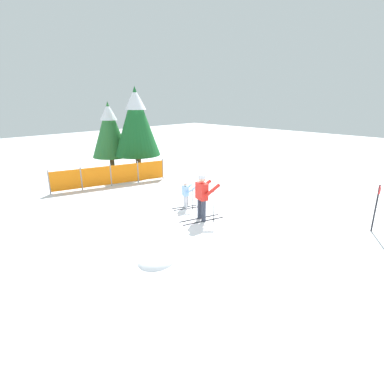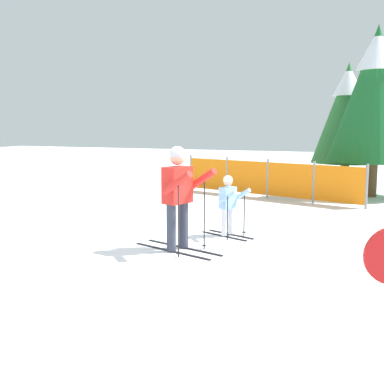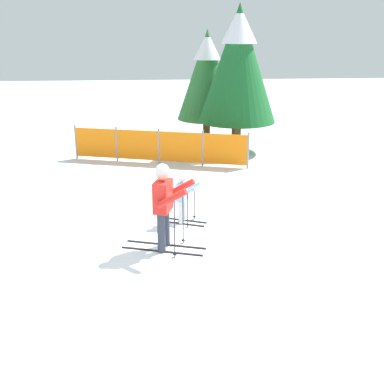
{
  "view_description": "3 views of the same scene",
  "coord_description": "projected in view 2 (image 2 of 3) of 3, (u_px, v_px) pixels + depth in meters",
  "views": [
    {
      "loc": [
        -7.02,
        -6.57,
        4.12
      ],
      "look_at": [
        0.23,
        0.72,
        0.87
      ],
      "focal_mm": 28.0,
      "sensor_mm": 36.0,
      "label": 1
    },
    {
      "loc": [
        3.25,
        -6.82,
        2.01
      ],
      "look_at": [
        0.12,
        0.67,
        0.88
      ],
      "focal_mm": 45.0,
      "sensor_mm": 36.0,
      "label": 2
    },
    {
      "loc": [
        -0.01,
        -8.24,
        4.04
      ],
      "look_at": [
        0.7,
        0.93,
        0.84
      ],
      "focal_mm": 45.0,
      "sensor_mm": 36.0,
      "label": 3
    }
  ],
  "objects": [
    {
      "name": "ground_plane",
      "position": [
        169.0,
        251.0,
        7.75
      ],
      "size": [
        60.0,
        60.0,
        0.0
      ],
      "primitive_type": "plane",
      "color": "white"
    },
    {
      "name": "skier_adult",
      "position": [
        179.0,
        189.0,
        7.65
      ],
      "size": [
        1.62,
        0.9,
        1.68
      ],
      "rotation": [
        0.0,
        0.0,
        -0.31
      ],
      "color": "black",
      "rests_on": "ground_plane"
    },
    {
      "name": "skier_child",
      "position": [
        229.0,
        201.0,
        8.7
      ],
      "size": [
        1.06,
        0.66,
        1.11
      ],
      "rotation": [
        0.0,
        0.0,
        -0.38
      ],
      "color": "black",
      "rests_on": "ground_plane"
    },
    {
      "name": "safety_fence",
      "position": [
        268.0,
        179.0,
        13.24
      ],
      "size": [
        5.29,
        1.59,
        1.09
      ],
      "rotation": [
        0.0,
        0.0,
        -0.28
      ],
      "color": "gray",
      "rests_on": "ground_plane"
    },
    {
      "name": "conifer_far",
      "position": [
        376.0,
        92.0,
        13.22
      ],
      "size": [
        2.54,
        2.54,
        4.72
      ],
      "color": "#4C3823",
      "rests_on": "ground_plane"
    },
    {
      "name": "conifer_near",
      "position": [
        347.0,
        112.0,
        14.94
      ],
      "size": [
        2.11,
        2.11,
        3.93
      ],
      "color": "#4C3823",
      "rests_on": "ground_plane"
    }
  ]
}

